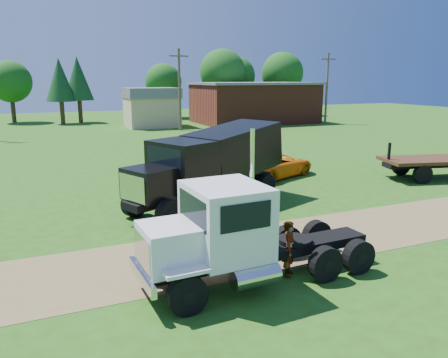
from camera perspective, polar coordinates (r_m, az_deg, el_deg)
name	(u,v)px	position (r m, az deg, el deg)	size (l,w,h in m)	color
ground	(316,237)	(16.76, 11.89, -7.41)	(140.00, 140.00, 0.00)	#2A4D10
dirt_track	(316,237)	(16.76, 11.89, -7.40)	(120.00, 4.20, 0.01)	brown
white_semi_tractor	(229,235)	(12.27, 0.66, -7.37)	(7.30, 2.74, 4.37)	black
black_dump_truck	(211,162)	(20.09, -1.67, 2.26)	(8.49, 5.65, 3.69)	black
orange_pickup	(276,165)	(26.44, 6.84, 1.88)	(2.38, 5.16, 1.43)	orange
spectator_a	(290,249)	(13.21, 8.55, -8.98)	(0.62, 0.41, 1.71)	#999999
spectator_b	(193,173)	(23.50, -4.05, 0.82)	(0.81, 0.63, 1.66)	#999999
brick_building	(254,102)	(59.44, 3.95, 9.95)	(15.40, 10.40, 5.30)	maroon
tan_shed	(152,107)	(54.48, -9.44, 9.28)	(6.20, 5.40, 4.70)	tan
utility_poles	(179,88)	(50.13, -5.84, 11.71)	(42.20, 0.28, 9.00)	#4E3B2C
tree_row	(146,75)	(64.04, -10.21, 13.26)	(57.04, 12.35, 10.56)	#332615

